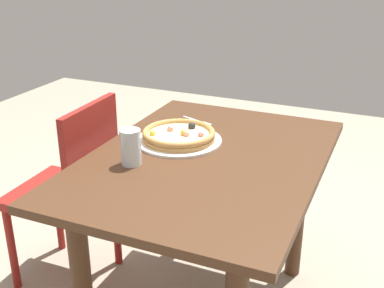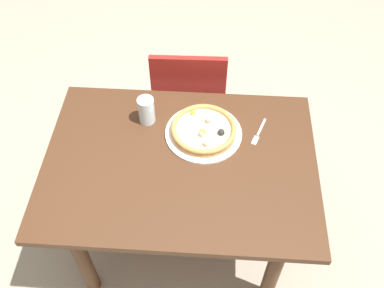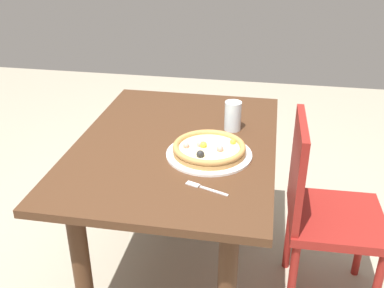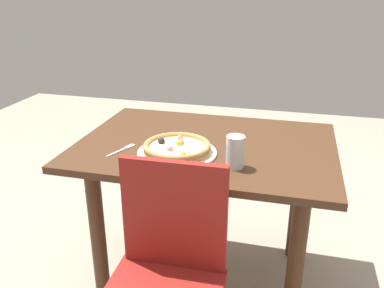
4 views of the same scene
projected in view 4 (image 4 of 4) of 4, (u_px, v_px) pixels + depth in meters
The scene contains 7 objects.
ground_plane at pixel (204, 273), 2.14m from camera, with size 6.00×6.00×0.00m, color #9E937F.
dining_table at pixel (206, 169), 1.91m from camera, with size 1.16×0.83×0.74m.
chair_near at pixel (165, 279), 1.40m from camera, with size 0.41×0.41×0.88m.
plate at pixel (177, 153), 1.75m from camera, with size 0.34×0.34×0.01m, color white.
pizza at pixel (177, 147), 1.74m from camera, with size 0.29×0.29×0.05m.
fork at pixel (123, 149), 1.79m from camera, with size 0.07×0.16×0.00m.
drinking_glass at pixel (235, 152), 1.60m from camera, with size 0.07×0.07×0.13m, color silver.
Camera 4 is at (0.37, -1.69, 1.44)m, focal length 37.97 mm.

